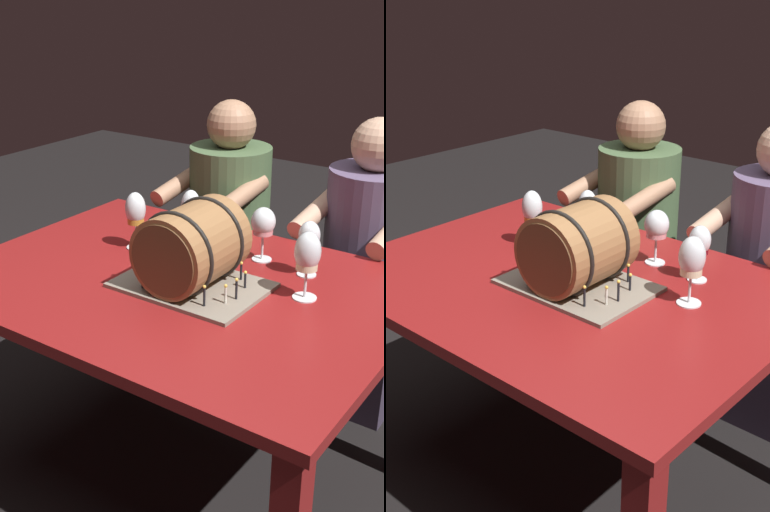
% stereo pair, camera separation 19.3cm
% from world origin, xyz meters
% --- Properties ---
extents(ground_plane, '(8.00, 8.00, 0.00)m').
position_xyz_m(ground_plane, '(0.00, 0.00, 0.00)').
color(ground_plane, black).
extents(dining_table, '(1.36, 1.00, 0.74)m').
position_xyz_m(dining_table, '(0.00, 0.00, 0.64)').
color(dining_table, maroon).
rests_on(dining_table, ground).
extents(barrel_cake, '(0.43, 0.31, 0.26)m').
position_xyz_m(barrel_cake, '(0.06, -0.01, 0.86)').
color(barrel_cake, gray).
rests_on(barrel_cake, dining_table).
extents(wine_glass_white, '(0.08, 0.08, 0.20)m').
position_xyz_m(wine_glass_white, '(0.37, 0.11, 0.88)').
color(wine_glass_white, white).
rests_on(wine_glass_white, dining_table).
extents(wine_glass_amber, '(0.07, 0.07, 0.20)m').
position_xyz_m(wine_glass_amber, '(-0.27, 0.13, 0.87)').
color(wine_glass_amber, white).
rests_on(wine_glass_amber, dining_table).
extents(wine_glass_empty, '(0.07, 0.07, 0.20)m').
position_xyz_m(wine_glass_empty, '(-0.14, 0.26, 0.88)').
color(wine_glass_empty, white).
rests_on(wine_glass_empty, dining_table).
extents(wine_glass_rose, '(0.08, 0.08, 0.18)m').
position_xyz_m(wine_glass_rose, '(0.13, 0.28, 0.87)').
color(wine_glass_rose, white).
rests_on(wine_glass_rose, dining_table).
extents(wine_glass_red, '(0.07, 0.07, 0.18)m').
position_xyz_m(wine_glass_red, '(0.30, 0.26, 0.86)').
color(wine_glass_red, white).
rests_on(wine_glass_red, dining_table).
extents(person_seated_left, '(0.41, 0.49, 1.15)m').
position_xyz_m(person_seated_left, '(-0.31, 0.77, 0.53)').
color(person_seated_left, '#2A3A24').
rests_on(person_seated_left, ground).
extents(person_seated_right, '(0.39, 0.48, 1.15)m').
position_xyz_m(person_seated_right, '(0.30, 0.77, 0.53)').
color(person_seated_right, '#372D40').
rests_on(person_seated_right, ground).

